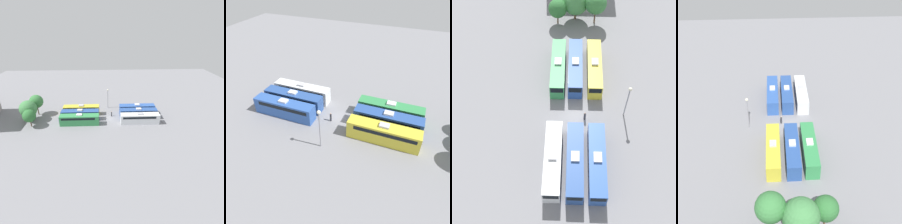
% 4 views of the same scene
% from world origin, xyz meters
% --- Properties ---
extents(ground_plane, '(129.45, 129.45, 0.00)m').
position_xyz_m(ground_plane, '(0.00, 0.00, 0.00)').
color(ground_plane, gray).
extents(bus_0, '(2.52, 11.92, 3.52)m').
position_xyz_m(bus_0, '(-3.25, -9.23, 1.74)').
color(bus_0, silver).
rests_on(bus_0, ground_plane).
extents(bus_1, '(2.52, 11.92, 3.52)m').
position_xyz_m(bus_1, '(0.02, -9.36, 1.74)').
color(bus_1, '#284C93').
rests_on(bus_1, ground_plane).
extents(bus_2, '(2.52, 11.92, 3.52)m').
position_xyz_m(bus_2, '(3.25, -9.40, 1.74)').
color(bus_2, '#2D56A8').
rests_on(bus_2, ground_plane).
extents(bus_3, '(2.52, 11.92, 3.52)m').
position_xyz_m(bus_3, '(-3.22, 9.30, 1.74)').
color(bus_3, '#338C4C').
rests_on(bus_3, ground_plane).
extents(bus_4, '(2.52, 11.92, 3.52)m').
position_xyz_m(bus_4, '(-0.10, 9.45, 1.74)').
color(bus_4, '#284C93').
rests_on(bus_4, ground_plane).
extents(bus_5, '(2.52, 11.92, 3.52)m').
position_xyz_m(bus_5, '(3.34, 9.41, 1.74)').
color(bus_5, gold).
rests_on(bus_5, ground_plane).
extents(worker_person, '(0.36, 0.36, 1.81)m').
position_xyz_m(worker_person, '(1.59, -0.68, 0.84)').
color(worker_person, '#333338').
rests_on(worker_person, ground_plane).
extents(light_pole, '(0.60, 0.60, 7.17)m').
position_xyz_m(light_pole, '(8.20, 0.38, 4.92)').
color(light_pole, gray).
rests_on(light_pole, ground_plane).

